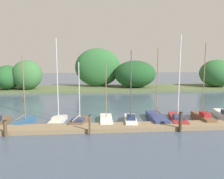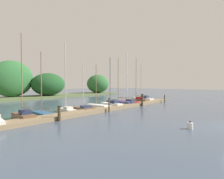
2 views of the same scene
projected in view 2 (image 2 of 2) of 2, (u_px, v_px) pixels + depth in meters
dock_pier at (102, 109)px, 21.75m from camera, size 30.29×1.80×0.35m
far_shore at (28, 85)px, 38.72m from camera, size 53.99×8.00×7.52m
sailboat_2 at (23, 115)px, 16.50m from camera, size 1.34×3.40×7.40m
sailboat_3 at (42, 113)px, 18.54m from camera, size 1.33×3.35×6.12m
sailboat_4 at (66, 108)px, 20.84m from camera, size 1.44×3.07×7.59m
sailboat_5 at (84, 108)px, 21.95m from camera, size 1.97×3.39×5.52m
sailboat_6 at (97, 106)px, 24.02m from camera, size 1.18×3.58×5.42m
sailboat_7 at (111, 104)px, 25.39m from camera, size 1.30×3.46×6.52m
sailboat_8 at (119, 103)px, 27.79m from camera, size 1.39×4.33×6.79m
sailboat_9 at (128, 101)px, 29.15m from camera, size 2.19×4.60×7.90m
sailboat_10 at (137, 100)px, 30.88m from camera, size 1.01×3.70×7.20m
sailboat_11 at (142, 99)px, 33.11m from camera, size 1.86×4.51×6.35m
mooring_piling_1 at (59, 113)px, 16.03m from camera, size 0.30×0.30×1.26m
mooring_piling_2 at (109, 105)px, 20.87m from camera, size 0.20×0.20×1.56m
mooring_piling_3 at (142, 100)px, 26.51m from camera, size 0.30×0.30×1.64m
mooring_piling_4 at (165, 99)px, 31.55m from camera, size 0.20×0.20×1.18m
channel_buoy_0 at (190, 126)px, 13.33m from camera, size 0.38×0.38×0.55m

